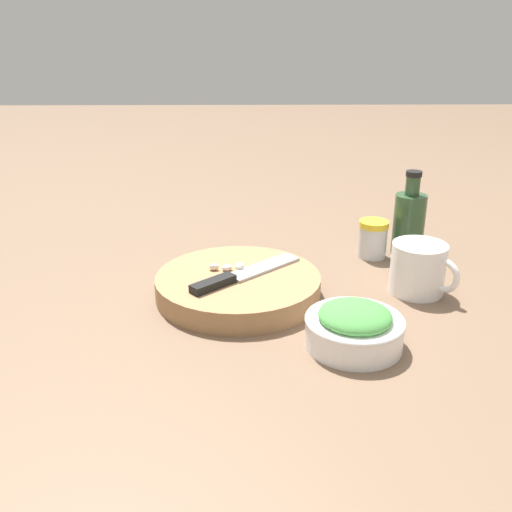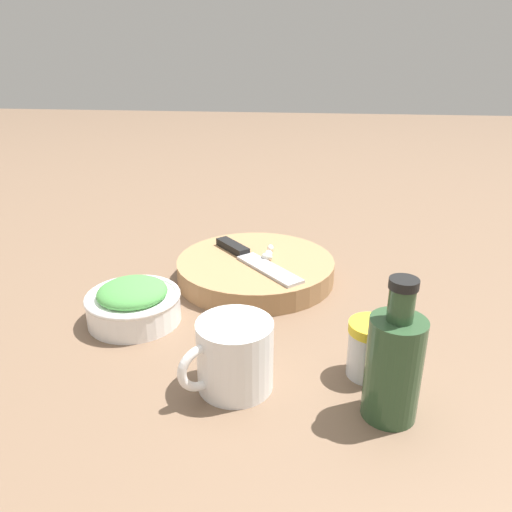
% 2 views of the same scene
% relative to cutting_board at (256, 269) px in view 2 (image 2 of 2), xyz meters
% --- Properties ---
extents(ground_plane, '(5.00, 5.00, 0.00)m').
position_rel_cutting_board_xyz_m(ground_plane, '(-0.08, 0.02, -0.02)').
color(ground_plane, brown).
extents(cutting_board, '(0.27, 0.27, 0.04)m').
position_rel_cutting_board_xyz_m(cutting_board, '(0.00, 0.00, 0.00)').
color(cutting_board, '#9E754C').
rests_on(cutting_board, ground_plane).
extents(chef_knife, '(0.18, 0.17, 0.01)m').
position_rel_cutting_board_xyz_m(chef_knife, '(-0.00, 0.01, 0.02)').
color(chef_knife, black).
rests_on(chef_knife, cutting_board).
extents(garlic_cloves, '(0.06, 0.02, 0.01)m').
position_rel_cutting_board_xyz_m(garlic_cloves, '(0.01, -0.02, 0.02)').
color(garlic_cloves, '#F4DDCB').
rests_on(garlic_cloves, cutting_board).
extents(herb_bowl, '(0.14, 0.14, 0.06)m').
position_rel_cutting_board_xyz_m(herb_bowl, '(-0.16, 0.16, 0.01)').
color(herb_bowl, white).
rests_on(herb_bowl, ground_plane).
extents(spice_jar, '(0.06, 0.06, 0.07)m').
position_rel_cutting_board_xyz_m(spice_jar, '(-0.26, -0.17, 0.02)').
color(spice_jar, silver).
rests_on(spice_jar, ground_plane).
extents(coffee_mug, '(0.10, 0.11, 0.09)m').
position_rel_cutting_board_xyz_m(coffee_mug, '(-0.30, -0.01, 0.02)').
color(coffee_mug, white).
rests_on(coffee_mug, ground_plane).
extents(oil_bottle, '(0.06, 0.06, 0.16)m').
position_rel_cutting_board_xyz_m(oil_bottle, '(-0.33, -0.19, 0.05)').
color(oil_bottle, '#2D4C2D').
rests_on(oil_bottle, ground_plane).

